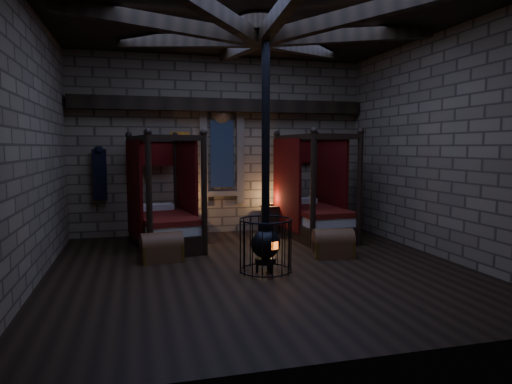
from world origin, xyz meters
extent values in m
cube|color=black|center=(0.00, 0.00, 0.00)|extent=(7.00, 7.00, 0.01)
cube|color=#847054|center=(0.00, 3.50, 2.10)|extent=(7.00, 0.02, 4.20)
cube|color=#847054|center=(0.00, -3.50, 2.10)|extent=(7.00, 0.02, 4.20)
cube|color=#847054|center=(-3.50, 0.00, 2.10)|extent=(0.02, 7.00, 4.20)
cube|color=#847054|center=(3.50, 0.00, 2.10)|extent=(0.02, 7.00, 4.20)
cube|color=black|center=(0.00, 0.00, 4.20)|extent=(7.00, 7.00, 0.01)
cube|color=black|center=(0.00, 3.32, 3.05)|extent=(6.86, 0.35, 0.30)
cylinder|color=black|center=(0.00, 0.00, 4.05)|extent=(0.70, 0.70, 0.25)
cube|color=black|center=(0.00, 3.45, 1.90)|extent=(0.55, 0.04, 1.60)
cube|color=maroon|center=(-1.00, 3.46, 2.10)|extent=(0.45, 0.03, 0.65)
cube|color=black|center=(-2.80, 3.34, 1.45)|extent=(0.30, 0.10, 1.15)
cube|color=black|center=(2.80, 3.34, 1.45)|extent=(0.30, 0.10, 1.15)
cube|color=black|center=(-1.46, 2.15, 0.19)|extent=(1.48, 2.33, 0.38)
cube|color=beige|center=(-1.46, 2.15, 0.48)|extent=(1.33, 2.14, 0.23)
cube|color=maroon|center=(-1.46, 2.15, 0.63)|extent=(1.40, 2.20, 0.10)
cube|color=beige|center=(-1.59, 2.93, 0.73)|extent=(0.78, 0.48, 0.15)
cube|color=#4F0806|center=(-1.64, 3.20, 1.93)|extent=(1.14, 0.25, 0.57)
cylinder|color=black|center=(-1.79, 1.03, 1.15)|extent=(0.11, 0.11, 2.30)
cylinder|color=black|center=(-2.15, 3.08, 1.15)|extent=(0.11, 0.11, 2.30)
cylinder|color=black|center=(-0.77, 1.21, 1.15)|extent=(0.11, 0.11, 2.30)
cylinder|color=black|center=(-1.12, 3.26, 1.15)|extent=(0.11, 0.11, 2.30)
cube|color=#4F0806|center=(-2.06, 2.36, 1.20)|extent=(0.33, 1.55, 2.03)
cube|color=#4F0806|center=(-0.97, 2.55, 1.20)|extent=(0.33, 1.55, 2.03)
cube|color=black|center=(1.92, 2.28, 0.19)|extent=(1.26, 2.27, 0.38)
cube|color=beige|center=(1.92, 2.28, 0.49)|extent=(1.13, 2.10, 0.23)
cube|color=maroon|center=(1.92, 2.28, 0.64)|extent=(1.19, 2.14, 0.11)
cube|color=beige|center=(1.88, 3.09, 0.75)|extent=(0.76, 0.41, 0.15)
cube|color=#4F0806|center=(1.87, 3.38, 1.97)|extent=(1.17, 0.11, 0.59)
cylinder|color=black|center=(1.45, 1.19, 1.17)|extent=(0.12, 0.12, 2.35)
cylinder|color=black|center=(1.34, 3.32, 1.17)|extent=(0.12, 0.12, 2.35)
cylinder|color=black|center=(2.51, 1.25, 1.17)|extent=(0.12, 0.12, 2.35)
cylinder|color=black|center=(2.40, 3.38, 1.17)|extent=(0.12, 0.12, 2.35)
cube|color=#4F0806|center=(1.34, 2.57, 1.23)|extent=(0.15, 1.60, 2.08)
cube|color=#4F0806|center=(2.47, 2.63, 1.23)|extent=(0.15, 1.60, 2.08)
cube|color=brown|center=(-1.60, 0.93, 0.15)|extent=(0.79, 0.54, 0.31)
cylinder|color=brown|center=(-1.60, 0.93, 0.31)|extent=(0.79, 0.54, 0.45)
cube|color=olive|center=(-1.93, 0.89, 0.15)|extent=(0.11, 0.47, 0.32)
cube|color=olive|center=(-1.26, 0.98, 0.15)|extent=(0.11, 0.47, 0.32)
cube|color=brown|center=(1.57, 0.45, 0.15)|extent=(0.82, 0.58, 0.31)
cylinder|color=brown|center=(1.57, 0.45, 0.31)|extent=(0.82, 0.58, 0.45)
cube|color=olive|center=(1.23, 0.51, 0.15)|extent=(0.13, 0.47, 0.33)
cube|color=olive|center=(1.91, 0.39, 0.15)|extent=(0.13, 0.47, 0.33)
cube|color=black|center=(-0.95, 3.02, 0.32)|extent=(0.43, 0.41, 0.65)
cube|color=black|center=(-0.95, 3.02, 0.67)|extent=(0.47, 0.45, 0.04)
cylinder|color=olive|center=(-0.95, 3.02, 0.76)|extent=(0.09, 0.09, 0.15)
cube|color=black|center=(1.11, 3.13, 0.31)|extent=(0.39, 0.37, 0.62)
cube|color=black|center=(1.11, 3.13, 0.63)|extent=(0.42, 0.41, 0.04)
cube|color=brown|center=(1.11, 3.13, 0.69)|extent=(0.16, 0.12, 0.04)
cylinder|color=black|center=(0.03, -0.26, 0.19)|extent=(0.35, 0.35, 0.09)
sphere|color=black|center=(0.03, -0.26, 0.49)|extent=(0.49, 0.49, 0.49)
cylinder|color=black|center=(0.03, -0.26, 0.75)|extent=(0.25, 0.25, 0.12)
cube|color=#FF5914|center=(0.13, -0.48, 0.49)|extent=(0.12, 0.07, 0.12)
cylinder|color=black|center=(0.03, -0.26, 2.42)|extent=(0.13, 0.13, 3.25)
torus|color=black|center=(0.03, -0.26, 0.04)|extent=(0.87, 0.87, 0.03)
torus|color=black|center=(0.03, -0.26, 0.88)|extent=(0.87, 0.87, 0.03)
camera|label=1|loc=(-2.01, -7.39, 2.07)|focal=32.00mm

